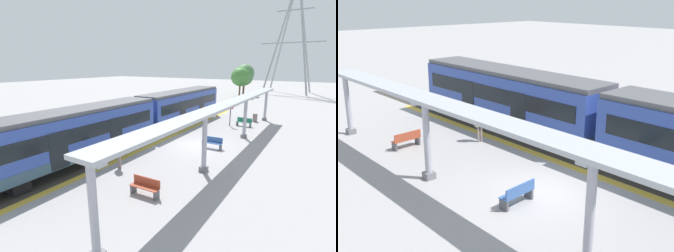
{
  "view_description": "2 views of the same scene",
  "coord_description": "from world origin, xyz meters",
  "views": [
    {
      "loc": [
        8.19,
        -16.84,
        6.09
      ],
      "look_at": [
        -2.2,
        -0.36,
        1.33
      ],
      "focal_mm": 26.89,
      "sensor_mm": 36.0,
      "label": 1
    },
    {
      "loc": [
        11.04,
        9.99,
        7.38
      ],
      "look_at": [
        -0.92,
        -3.18,
        1.82
      ],
      "focal_mm": 44.13,
      "sensor_mm": 36.0,
      "label": 2
    }
  ],
  "objects": [
    {
      "name": "train_far_carriage",
      "position": [
        -4.68,
        6.38,
        1.83
      ],
      "size": [
        2.65,
        12.93,
        3.48
      ],
      "color": "#2F489F",
      "rests_on": "ground"
    },
    {
      "name": "passenger_waiting_near_edge",
      "position": [
        -1.91,
        -6.34,
        1.09
      ],
      "size": [
        0.54,
        0.34,
        1.75
      ],
      "color": "gray",
      "rests_on": "ground"
    },
    {
      "name": "bench_near_end",
      "position": [
        1.43,
        0.07,
        0.44
      ],
      "size": [
        1.52,
        0.52,
        0.86
      ],
      "color": "#355A9C",
      "rests_on": "ground"
    },
    {
      "name": "canopy_beam",
      "position": [
        2.64,
        0.01,
        3.51
      ],
      "size": [
        1.2,
        25.4,
        0.16
      ],
      "primitive_type": "cube",
      "color": "#A8AAB2",
      "rests_on": "canopy_pillar_nearest"
    },
    {
      "name": "canopy_pillar_third",
      "position": [
        2.64,
        4.13,
        1.74
      ],
      "size": [
        1.1,
        0.44,
        3.43
      ],
      "color": "slate",
      "rests_on": "ground"
    },
    {
      "name": "bench_far_end",
      "position": [
        1.47,
        8.29,
        0.44
      ],
      "size": [
        1.52,
        0.53,
        0.86
      ],
      "color": "#298062",
      "rests_on": "ground"
    },
    {
      "name": "tactile_edge_strip",
      "position": [
        -2.85,
        0.0,
        0.0
      ],
      "size": [
        0.47,
        31.75,
        0.01
      ],
      "primitive_type": "cube",
      "color": "gold",
      "rests_on": "ground"
    },
    {
      "name": "train_near_carriage",
      "position": [
        -4.68,
        -7.12,
        1.83
      ],
      "size": [
        2.65,
        12.93,
        3.48
      ],
      "color": "#2F489F",
      "rests_on": "ground"
    },
    {
      "name": "canopy_pillar_second",
      "position": [
        2.64,
        -4.13,
        1.74
      ],
      "size": [
        1.1,
        0.44,
        3.43
      ],
      "color": "slate",
      "rests_on": "ground"
    },
    {
      "name": "ground_plane",
      "position": [
        0.0,
        0.0,
        0.0
      ],
      "size": [
        176.0,
        176.0,
        0.0
      ],
      "primitive_type": "plane",
      "color": "#9B9798"
    },
    {
      "name": "electricity_pylon",
      "position": [
        0.69,
        43.66,
        11.88
      ],
      "size": [
        12.38,
        8.84,
        23.38
      ],
      "color": "#93969B",
      "rests_on": "ground"
    },
    {
      "name": "tree_centre_background",
      "position": [
        -6.37,
        35.19,
        3.66
      ],
      "size": [
        3.52,
        3.52,
        5.43
      ],
      "color": "brown",
      "rests_on": "ground"
    },
    {
      "name": "tree_right_background",
      "position": [
        -6.27,
        35.06,
        4.35
      ],
      "size": [
        3.7,
        3.7,
        6.22
      ],
      "color": "brown",
      "rests_on": "ground"
    },
    {
      "name": "platform_info_sign",
      "position": [
        0.21,
        7.63,
        1.33
      ],
      "size": [
        0.56,
        0.1,
        2.2
      ],
      "color": "#4C4C51",
      "rests_on": "ground"
    },
    {
      "name": "tree_left_background",
      "position": [
        -6.57,
        33.35,
        3.76
      ],
      "size": [
        3.68,
        3.68,
        5.61
      ],
      "color": "brown",
      "rests_on": "ground"
    },
    {
      "name": "trackbed",
      "position": [
        -4.69,
        0.0,
        0.0
      ],
      "size": [
        3.2,
        43.75,
        0.01
      ],
      "primitive_type": "cube",
      "color": "#38332D",
      "rests_on": "ground"
    },
    {
      "name": "trash_bin",
      "position": [
        1.88,
        11.05,
        0.44
      ],
      "size": [
        0.48,
        0.48,
        0.88
      ],
      "primitive_type": "cylinder",
      "color": "#7B665F",
      "rests_on": "ground"
    },
    {
      "name": "canopy_pillar_nearest",
      "position": [
        2.64,
        -12.29,
        1.74
      ],
      "size": [
        1.1,
        0.44,
        3.43
      ],
      "color": "slate",
      "rests_on": "ground"
    },
    {
      "name": "canopy_pillar_fourth",
      "position": [
        2.64,
        12.3,
        1.74
      ],
      "size": [
        1.1,
        0.44,
        3.43
      ],
      "color": "slate",
      "rests_on": "ground"
    },
    {
      "name": "bench_mid_platform",
      "position": [
        1.43,
        -8.14,
        0.44
      ],
      "size": [
        1.52,
        0.49,
        0.86
      ],
      "color": "#A13F27",
      "rests_on": "ground"
    }
  ]
}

